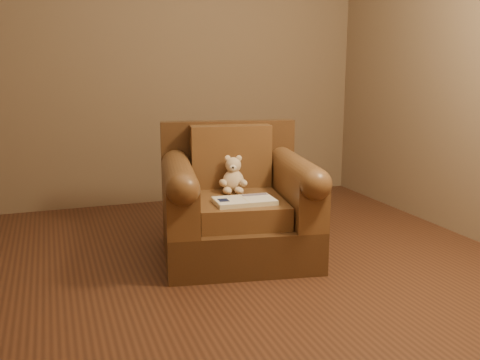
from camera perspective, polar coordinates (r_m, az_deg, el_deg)
name	(u,v)px	position (r m, az deg, el deg)	size (l,w,h in m)	color
floor	(216,282)	(3.21, -2.56, -10.77)	(4.00, 4.00, 0.00)	#4D2A1A
armchair	(237,206)	(3.56, -0.38, -2.75)	(1.10, 1.06, 0.86)	#4C2F19
teddy_bear	(233,178)	(3.60, -0.73, 0.23)	(0.18, 0.21, 0.25)	beige
guidebook	(244,201)	(3.31, 0.48, -2.24)	(0.38, 0.24, 0.03)	beige
side_table	(289,197)	(4.06, 5.27, -1.80)	(0.36, 0.36, 0.51)	#CC8738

